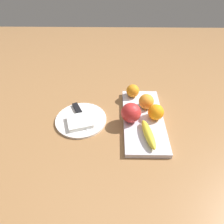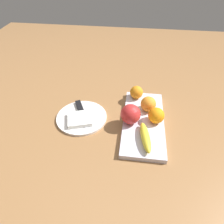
{
  "view_description": "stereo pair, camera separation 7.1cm",
  "coord_description": "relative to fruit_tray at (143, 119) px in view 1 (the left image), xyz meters",
  "views": [
    {
      "loc": [
        0.61,
        -0.09,
        0.6
      ],
      "look_at": [
        -0.02,
        -0.1,
        0.05
      ],
      "focal_mm": 32.35,
      "sensor_mm": 36.0,
      "label": 1
    },
    {
      "loc": [
        0.61,
        -0.02,
        0.6
      ],
      "look_at": [
        -0.02,
        -0.1,
        0.05
      ],
      "focal_mm": 32.35,
      "sensor_mm": 36.0,
      "label": 2
    }
  ],
  "objects": [
    {
      "name": "knife",
      "position": [
        -0.04,
        -0.28,
        0.0
      ],
      "size": [
        0.17,
        0.1,
        0.01
      ],
      "rotation": [
        0.0,
        0.0,
        0.47
      ],
      "color": "silver",
      "rests_on": "dinner_plate"
    },
    {
      "name": "orange_center",
      "position": [
        -0.07,
        0.02,
        0.04
      ],
      "size": [
        0.07,
        0.07,
        0.07
      ],
      "primitive_type": "sphere",
      "color": "orange",
      "rests_on": "fruit_tray"
    },
    {
      "name": "banana",
      "position": [
        0.11,
        0.01,
        0.03
      ],
      "size": [
        0.15,
        0.06,
        0.03
      ],
      "primitive_type": "ellipsoid",
      "rotation": [
        0.0,
        0.0,
        3.32
      ],
      "color": "yellow",
      "rests_on": "fruit_tray"
    },
    {
      "name": "fruit_tray",
      "position": [
        0.0,
        0.0,
        0.0
      ],
      "size": [
        0.39,
        0.17,
        0.02
      ],
      "primitive_type": "cube",
      "color": "silver",
      "rests_on": "ground_plane"
    },
    {
      "name": "apple",
      "position": [
        0.02,
        -0.06,
        0.05
      ],
      "size": [
        0.08,
        0.08,
        0.08
      ],
      "primitive_type": "sphere",
      "color": "red",
      "rests_on": "fruit_tray"
    },
    {
      "name": "folded_napkin",
      "position": [
        0.03,
        -0.27,
        0.01
      ],
      "size": [
        0.12,
        0.12,
        0.02
      ],
      "primitive_type": "cube",
      "rotation": [
        0.0,
        0.0,
        0.3
      ],
      "color": "white",
      "rests_on": "dinner_plate"
    },
    {
      "name": "orange_near_apple",
      "position": [
        0.0,
        0.05,
        0.04
      ],
      "size": [
        0.07,
        0.07,
        0.07
      ],
      "primitive_type": "sphere",
      "color": "orange",
      "rests_on": "fruit_tray"
    },
    {
      "name": "dinner_plate",
      "position": [
        0.0,
        -0.27,
        -0.01
      ],
      "size": [
        0.22,
        0.22,
        0.01
      ],
      "primitive_type": "cylinder",
      "color": "white",
      "rests_on": "ground_plane"
    },
    {
      "name": "orange_near_banana",
      "position": [
        -0.15,
        -0.04,
        0.04
      ],
      "size": [
        0.06,
        0.06,
        0.06
      ],
      "primitive_type": "sphere",
      "color": "orange",
      "rests_on": "fruit_tray"
    },
    {
      "name": "ground_plane",
      "position": [
        0.02,
        -0.03,
        -0.01
      ],
      "size": [
        2.4,
        2.4,
        0.0
      ],
      "primitive_type": "plane",
      "color": "olive"
    }
  ]
}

